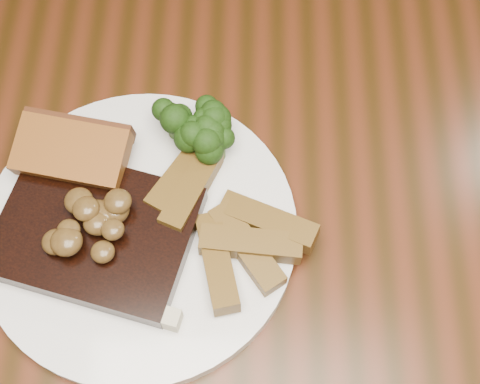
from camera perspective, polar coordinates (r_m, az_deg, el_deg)
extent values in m
plane|color=#37200C|center=(1.33, 0.87, -14.18)|extent=(4.50, 4.50, 0.00)
cube|color=#481E0E|center=(0.63, 1.78, -0.83)|extent=(1.60, 0.90, 0.04)
cylinder|color=black|center=(1.45, 19.42, 11.62)|extent=(0.04, 0.04, 0.45)
cylinder|color=black|center=(1.31, 5.32, 8.15)|extent=(0.04, 0.04, 0.45)
cylinder|color=white|center=(0.60, -8.52, -3.29)|extent=(0.30, 0.30, 0.01)
cube|color=black|center=(0.59, -12.18, -3.44)|extent=(0.19, 0.16, 0.02)
cube|color=beige|center=(0.57, -12.75, -8.70)|extent=(0.16, 0.06, 0.02)
cube|color=#8F531A|center=(0.62, -13.79, 2.43)|extent=(0.11, 0.07, 0.02)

